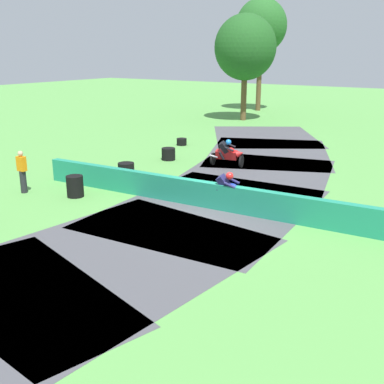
# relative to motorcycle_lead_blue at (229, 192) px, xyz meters

# --- Properties ---
(ground_plane) EXTENTS (120.00, 120.00, 0.00)m
(ground_plane) POSITION_rel_motorcycle_lead_blue_xyz_m (-0.56, -0.14, -0.65)
(ground_plane) COLOR #569947
(track_asphalt) EXTENTS (12.57, 38.59, 0.01)m
(track_asphalt) POSITION_rel_motorcycle_lead_blue_xyz_m (-2.26, -0.23, -0.65)
(track_asphalt) COLOR #47474C
(track_asphalt) RESTS_ON ground
(safety_barrier) EXTENTS (25.26, 1.61, 0.90)m
(safety_barrier) POSITION_rel_motorcycle_lead_blue_xyz_m (4.62, 0.13, -0.20)
(safety_barrier) COLOR #1E8466
(safety_barrier) RESTS_ON ground
(motorcycle_lead_blue) EXTENTS (1.68, 0.85, 1.43)m
(motorcycle_lead_blue) POSITION_rel_motorcycle_lead_blue_xyz_m (0.00, 0.00, 0.00)
(motorcycle_lead_blue) COLOR black
(motorcycle_lead_blue) RESTS_ON ground
(motorcycle_chase_red) EXTENTS (1.71, 1.04, 1.43)m
(motorcycle_chase_red) POSITION_rel_motorcycle_lead_blue_xyz_m (-3.04, 5.45, -0.01)
(motorcycle_chase_red) COLOR black
(motorcycle_chase_red) RESTS_ON ground
(tire_stack_mid_b) EXTENTS (0.62, 0.62, 0.80)m
(tire_stack_mid_b) POSITION_rel_motorcycle_lead_blue_xyz_m (-5.52, -1.79, -0.25)
(tire_stack_mid_b) COLOR black
(tire_stack_mid_b) RESTS_ON ground
(tire_stack_far) EXTENTS (0.70, 0.70, 0.60)m
(tire_stack_far) POSITION_rel_motorcycle_lead_blue_xyz_m (-5.86, 1.49, -0.35)
(tire_stack_far) COLOR black
(tire_stack_far) RESTS_ON ground
(tire_stack_extra_a) EXTENTS (0.68, 0.68, 0.60)m
(tire_stack_extra_a) POSITION_rel_motorcycle_lead_blue_xyz_m (-6.22, 5.10, -0.35)
(tire_stack_extra_a) COLOR black
(tire_stack_extra_a) RESTS_ON ground
(tire_stack_extra_b) EXTENTS (0.57, 0.57, 0.40)m
(tire_stack_extra_b) POSITION_rel_motorcycle_lead_blue_xyz_m (-7.82, 8.61, -0.45)
(tire_stack_extra_b) COLOR black
(tire_stack_extra_b) RESTS_ON ground
(track_marshal) EXTENTS (0.34, 0.24, 1.63)m
(track_marshal) POSITION_rel_motorcycle_lead_blue_xyz_m (-7.56, -2.50, 0.17)
(track_marshal) COLOR #232328
(track_marshal) RESTS_ON ground
(tree_far_right) EXTENTS (4.46, 4.46, 9.68)m
(tree_far_right) POSITION_rel_motorcycle_lead_blue_xyz_m (-11.30, 26.14, 6.64)
(tree_far_right) COLOR brown
(tree_far_right) RESTS_ON ground
(tree_mid_rise) EXTENTS (4.68, 4.68, 7.96)m
(tree_mid_rise) POSITION_rel_motorcycle_lead_blue_xyz_m (-9.57, 19.79, 4.83)
(tree_mid_rise) COLOR brown
(tree_mid_rise) RESTS_ON ground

